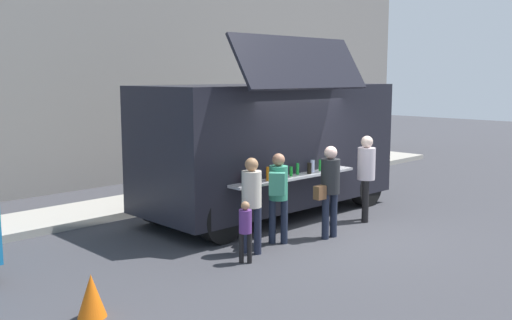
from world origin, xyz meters
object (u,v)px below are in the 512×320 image
at_px(food_truck_main, 270,144).
at_px(traffic_cone_orange, 91,296).
at_px(customer_front_ordering, 330,184).
at_px(trash_bin, 304,163).
at_px(customer_extra_browsing, 366,170).
at_px(customer_mid_with_backpack, 278,189).
at_px(customer_rear_waiting, 252,197).
at_px(child_near_queue, 245,226).

xyz_separation_m(food_truck_main, traffic_cone_orange, (-5.49, -2.15, -1.25)).
bearing_deg(food_truck_main, traffic_cone_orange, -156.97).
bearing_deg(customer_front_ordering, trash_bin, -42.08).
bearing_deg(food_truck_main, customer_extra_browsing, -61.15).
bearing_deg(customer_mid_with_backpack, food_truck_main, 9.60).
xyz_separation_m(customer_front_ordering, customer_rear_waiting, (-1.66, 0.35, -0.04)).
bearing_deg(customer_extra_browsing, child_near_queue, 59.07).
distance_m(trash_bin, customer_rear_waiting, 7.41).
distance_m(food_truck_main, traffic_cone_orange, 6.03).
bearing_deg(trash_bin, customer_rear_waiting, -146.89).
xyz_separation_m(trash_bin, customer_front_ordering, (-4.53, -4.39, 0.55)).
height_order(trash_bin, customer_rear_waiting, customer_rear_waiting).
bearing_deg(child_near_queue, customer_extra_browsing, -34.03).
distance_m(food_truck_main, customer_mid_with_backpack, 2.32).
relative_size(traffic_cone_orange, customer_mid_with_backpack, 0.34).
bearing_deg(food_truck_main, customer_front_ordering, -104.70).
bearing_deg(customer_extra_browsing, customer_front_ordering, 65.25).
bearing_deg(customer_rear_waiting, food_truck_main, 11.69).
height_order(food_truck_main, customer_extra_browsing, food_truck_main).
bearing_deg(customer_extra_browsing, traffic_cone_orange, 59.07).
xyz_separation_m(food_truck_main, customer_mid_with_backpack, (-1.54, -1.65, -0.53)).
relative_size(food_truck_main, customer_mid_with_backpack, 3.60).
bearing_deg(customer_front_ordering, customer_mid_with_backpack, 70.35).
relative_size(food_truck_main, customer_rear_waiting, 3.59).
relative_size(customer_mid_with_backpack, child_near_queue, 1.61).
relative_size(food_truck_main, trash_bin, 6.40).
bearing_deg(traffic_cone_orange, customer_front_ordering, 1.02).
relative_size(trash_bin, customer_front_ordering, 0.53).
distance_m(traffic_cone_orange, customer_mid_with_backpack, 4.04).
bearing_deg(customer_mid_with_backpack, trash_bin, -1.39).
xyz_separation_m(customer_mid_with_backpack, customer_rear_waiting, (-0.72, -0.06, -0.02)).
bearing_deg(food_truck_main, customer_rear_waiting, -141.21).
distance_m(food_truck_main, customer_extra_browsing, 2.09).
bearing_deg(trash_bin, customer_front_ordering, -135.95).
height_order(traffic_cone_orange, customer_mid_with_backpack, customer_mid_with_backpack).
xyz_separation_m(customer_front_ordering, child_near_queue, (-2.09, 0.06, -0.41)).
xyz_separation_m(trash_bin, customer_mid_with_backpack, (-5.47, -3.98, 0.54)).
bearing_deg(food_truck_main, customer_mid_with_backpack, -131.36).
height_order(customer_rear_waiting, customer_extra_browsing, customer_extra_browsing).
relative_size(traffic_cone_orange, child_near_queue, 0.55).
relative_size(trash_bin, customer_mid_with_backpack, 0.56).
height_order(customer_mid_with_backpack, child_near_queue, customer_mid_with_backpack).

